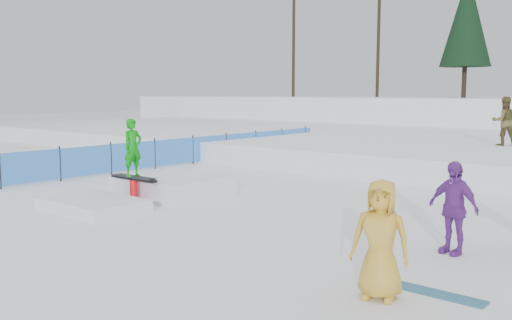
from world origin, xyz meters
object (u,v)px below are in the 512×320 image
Objects in this scene: walker_olive at (504,121)px; spectator_yellow at (380,239)px; jib_rail_feature at (152,189)px; safety_fence at (193,150)px; spectator_purple at (453,208)px.

walker_olive is 15.52m from spectator_yellow.
walker_olive is 1.11× the size of spectator_yellow.
jib_rail_feature is at bearing 147.18° from spectator_yellow.
spectator_yellow is (12.44, -8.55, 0.26)m from safety_fence.
walker_olive is 12.83m from spectator_purple.
walker_olive is at bearing 116.47° from spectator_purple.
walker_olive reaches higher than safety_fence.
walker_olive is 13.58m from jib_rail_feature.
jib_rail_feature is (4.63, -5.92, -0.25)m from safety_fence.
spectator_purple is (12.38, -5.81, 0.25)m from safety_fence.
spectator_yellow reaches higher than safety_fence.
walker_olive is 1.12× the size of spectator_purple.
walker_olive is at bearing 35.02° from safety_fence.
safety_fence is at bearing 128.02° from jib_rail_feature.
spectator_purple is 7.76m from jib_rail_feature.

